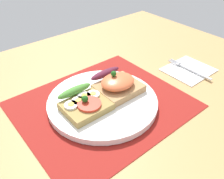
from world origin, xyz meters
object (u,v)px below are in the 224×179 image
object	(u,v)px
plate	(103,102)
sandwich_egg_tomato	(84,103)
sandwich_salmon	(116,83)
fork	(188,68)
napkin	(189,69)

from	to	relation	value
plate	sandwich_egg_tomato	distance (cm)	5.57
sandwich_salmon	fork	size ratio (longest dim) A/B	0.72
napkin	fork	bearing A→B (deg)	165.58
plate	sandwich_egg_tomato	bearing A→B (deg)	177.33
napkin	sandwich_salmon	bearing A→B (deg)	170.21
sandwich_salmon	fork	world-z (taller)	sandwich_salmon
sandwich_egg_tomato	napkin	bearing A→B (deg)	-6.24
plate	fork	xyz separation A→B (cm)	(29.81, -3.53, -0.31)
napkin	fork	size ratio (longest dim) A/B	0.92
napkin	fork	world-z (taller)	fork
sandwich_salmon	napkin	world-z (taller)	sandwich_salmon
sandwich_egg_tomato	sandwich_salmon	size ratio (longest dim) A/B	0.96
plate	napkin	xyz separation A→B (cm)	(30.14, -3.62, -0.77)
sandwich_salmon	napkin	size ratio (longest dim) A/B	0.78
plate	fork	size ratio (longest dim) A/B	1.81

